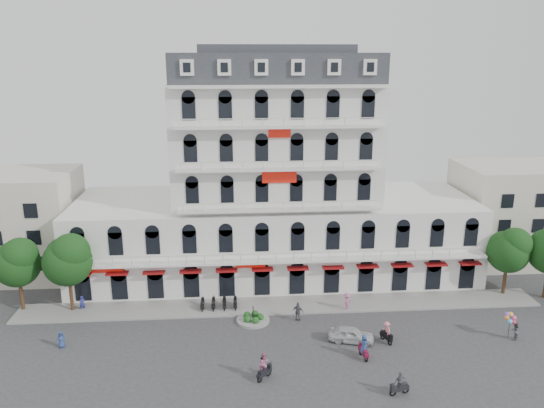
{
  "coord_description": "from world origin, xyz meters",
  "views": [
    {
      "loc": [
        -4.57,
        -40.12,
        24.9
      ],
      "look_at": [
        -0.88,
        10.0,
        10.62
      ],
      "focal_mm": 35.0,
      "sensor_mm": 36.0,
      "label": 1
    }
  ],
  "objects": [
    {
      "name": "pedestrian_left",
      "position": [
        -20.0,
        2.54,
        0.77
      ],
      "size": [
        0.89,
        0.81,
        1.53
      ],
      "primitive_type": "imported",
      "rotation": [
        0.0,
        0.0,
        0.56
      ],
      "color": "navy",
      "rests_on": "ground"
    },
    {
      "name": "rider_east",
      "position": [
        6.08,
        -1.08,
        1.1
      ],
      "size": [
        0.69,
        1.69,
        2.19
      ],
      "rotation": [
        0.0,
        0.0,
        1.76
      ],
      "color": "maroon",
      "rests_on": "ground"
    },
    {
      "name": "flank_building_east",
      "position": [
        30.0,
        20.0,
        6.0
      ],
      "size": [
        14.0,
        10.0,
        12.0
      ],
      "primitive_type": "cube",
      "color": "beige",
      "rests_on": "ground"
    },
    {
      "name": "tree_west_outer",
      "position": [
        -25.95,
        9.98,
        5.35
      ],
      "size": [
        4.5,
        4.48,
        7.76
      ],
      "color": "#382314",
      "rests_on": "ground"
    },
    {
      "name": "parked_scooter_row",
      "position": [
        -6.35,
        8.8,
        0.0
      ],
      "size": [
        4.4,
        1.8,
        1.1
      ],
      "primitive_type": null,
      "color": "black",
      "rests_on": "ground"
    },
    {
      "name": "pedestrian_mid",
      "position": [
        1.33,
        5.83,
        0.96
      ],
      "size": [
        1.22,
        0.93,
        1.93
      ],
      "primitive_type": "imported",
      "rotation": [
        0.0,
        0.0,
        2.68
      ],
      "color": "#56555C",
      "rests_on": "ground"
    },
    {
      "name": "pedestrian_far",
      "position": [
        -20.0,
        9.5,
        0.78
      ],
      "size": [
        0.68,
        0.6,
        1.57
      ],
      "primitive_type": "imported",
      "rotation": [
        0.0,
        0.0,
        0.49
      ],
      "color": "navy",
      "rests_on": "ground"
    },
    {
      "name": "ground",
      "position": [
        0.0,
        0.0,
        0.0
      ],
      "size": [
        120.0,
        120.0,
        0.0
      ],
      "primitive_type": "plane",
      "color": "#38383A",
      "rests_on": "ground"
    },
    {
      "name": "traffic_island",
      "position": [
        -3.0,
        6.0,
        0.26
      ],
      "size": [
        3.2,
        3.2,
        1.6
      ],
      "color": "gray",
      "rests_on": "ground"
    },
    {
      "name": "main_building",
      "position": [
        0.0,
        18.0,
        9.96
      ],
      "size": [
        45.0,
        15.0,
        25.8
      ],
      "color": "silver",
      "rests_on": "ground"
    },
    {
      "name": "rider_center",
      "position": [
        8.73,
        1.33,
        1.04
      ],
      "size": [
        0.87,
        1.64,
        2.01
      ],
      "rotation": [
        0.0,
        0.0,
        5.06
      ],
      "color": "black",
      "rests_on": "ground"
    },
    {
      "name": "rider_northeast",
      "position": [
        7.61,
        -6.22,
        0.91
      ],
      "size": [
        1.68,
        0.71,
        1.94
      ],
      "rotation": [
        0.0,
        0.0,
        3.39
      ],
      "color": "#232228",
      "rests_on": "ground"
    },
    {
      "name": "tree_east_inner",
      "position": [
        24.05,
        9.98,
        5.21
      ],
      "size": [
        4.4,
        4.37,
        7.57
      ],
      "color": "#382314",
      "rests_on": "ground"
    },
    {
      "name": "balloon_vendor",
      "position": [
        20.26,
        1.01,
        1.27
      ],
      "size": [
        1.49,
        1.35,
        2.45
      ],
      "color": "#56545B",
      "rests_on": "ground"
    },
    {
      "name": "parked_car",
      "position": [
        5.62,
        1.64,
        0.69
      ],
      "size": [
        4.34,
        2.66,
        1.38
      ],
      "primitive_type": "imported",
      "rotation": [
        0.0,
        0.0,
        1.3
      ],
      "color": "silver",
      "rests_on": "ground"
    },
    {
      "name": "tree_west_inner",
      "position": [
        -20.95,
        9.48,
        5.68
      ],
      "size": [
        4.76,
        4.76,
        8.25
      ],
      "color": "#382314",
      "rests_on": "ground"
    },
    {
      "name": "sidewalk",
      "position": [
        0.0,
        9.0,
        0.08
      ],
      "size": [
        53.0,
        4.0,
        0.16
      ],
      "primitive_type": "cube",
      "color": "gray",
      "rests_on": "ground"
    },
    {
      "name": "rider_southwest",
      "position": [
        -2.49,
        -3.49,
        1.23
      ],
      "size": [
        1.28,
        1.33,
        2.36
      ],
      "rotation": [
        0.0,
        0.0,
        0.82
      ],
      "color": "black",
      "rests_on": "ground"
    },
    {
      "name": "pedestrian_right",
      "position": [
        6.46,
        7.56,
        0.95
      ],
      "size": [
        1.4,
        1.29,
        1.89
      ],
      "primitive_type": "imported",
      "rotation": [
        0.0,
        0.0,
        3.78
      ],
      "color": "#BC6393",
      "rests_on": "ground"
    },
    {
      "name": "flank_building_west",
      "position": [
        -30.0,
        20.0,
        6.0
      ],
      "size": [
        14.0,
        10.0,
        12.0
      ],
      "primitive_type": "cube",
      "color": "beige",
      "rests_on": "ground"
    }
  ]
}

